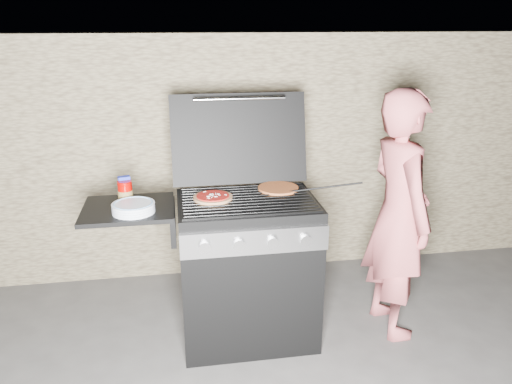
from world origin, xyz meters
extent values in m
plane|color=#393736|center=(0.00, 0.00, 0.00)|extent=(50.00, 50.00, 0.00)
cube|color=#897B5B|center=(0.00, 1.05, 0.90)|extent=(8.00, 0.35, 1.80)
cylinder|color=#CA7538|center=(0.21, 0.14, 0.92)|extent=(0.30, 0.30, 0.01)
cylinder|color=#8E0200|center=(-0.69, 0.09, 0.97)|extent=(0.10, 0.10, 0.13)
cube|color=#202BA8|center=(-0.69, 0.12, 0.97)|extent=(0.07, 0.05, 0.14)
cylinder|color=silver|center=(-0.63, -0.09, 0.93)|extent=(0.27, 0.27, 0.05)
imported|color=#B24F52|center=(0.92, -0.04, 0.77)|extent=(0.40, 0.58, 1.53)
cylinder|color=black|center=(0.46, 0.00, 0.95)|extent=(0.41, 0.13, 0.09)
camera|label=1|loc=(-0.39, -2.67, 1.89)|focal=35.00mm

